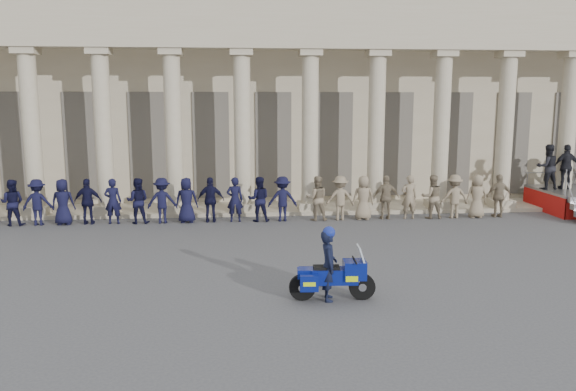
{
  "coord_description": "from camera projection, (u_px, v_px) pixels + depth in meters",
  "views": [
    {
      "loc": [
        -1.33,
        -13.61,
        4.33
      ],
      "look_at": [
        0.02,
        2.72,
        1.6
      ],
      "focal_mm": 35.0,
      "sensor_mm": 36.0,
      "label": 1
    }
  ],
  "objects": [
    {
      "name": "officer_rank",
      "position": [
        245.0,
        199.0,
        20.48
      ],
      "size": [
        20.55,
        0.63,
        1.65
      ],
      "color": "black",
      "rests_on": "ground"
    },
    {
      "name": "ground",
      "position": [
        296.0,
        275.0,
        14.2
      ],
      "size": [
        90.0,
        90.0,
        0.0
      ],
      "primitive_type": "plane",
      "color": "#424245",
      "rests_on": "ground"
    },
    {
      "name": "rider",
      "position": [
        329.0,
        263.0,
        12.31
      ],
      "size": [
        0.41,
        0.59,
        1.67
      ],
      "rotation": [
        0.0,
        0.0,
        1.52
      ],
      "color": "black",
      "rests_on": "ground"
    },
    {
      "name": "motorcycle",
      "position": [
        333.0,
        277.0,
        12.36
      ],
      "size": [
        1.92,
        0.79,
        1.23
      ],
      "rotation": [
        0.0,
        0.0,
        -0.05
      ],
      "color": "black",
      "rests_on": "ground"
    },
    {
      "name": "building",
      "position": [
        268.0,
        98.0,
        27.95
      ],
      "size": [
        40.0,
        12.5,
        9.0
      ],
      "color": "tan",
      "rests_on": "ground"
    }
  ]
}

